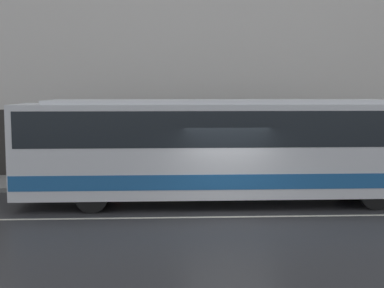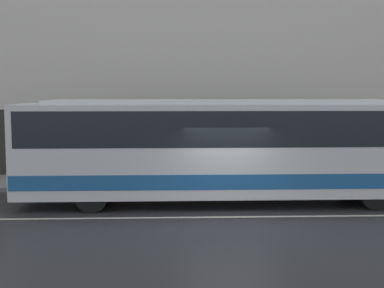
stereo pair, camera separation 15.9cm
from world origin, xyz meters
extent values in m
plane|color=#2D2D30|center=(0.00, 0.00, 0.00)|extent=(60.00, 60.00, 0.00)
cube|color=gray|center=(0.00, 5.51, 0.07)|extent=(60.00, 3.02, 0.15)
cube|color=silver|center=(0.00, 7.17, 6.86)|extent=(60.00, 0.30, 13.73)
cube|color=#2D2B28|center=(0.00, 7.01, 1.40)|extent=(60.00, 0.06, 2.80)
cube|color=beige|center=(0.00, 0.00, 0.00)|extent=(54.00, 0.14, 0.01)
cube|color=silver|center=(-0.13, 1.88, 1.76)|extent=(12.48, 2.59, 2.81)
cube|color=#1E5999|center=(-0.13, 1.88, 0.90)|extent=(12.42, 2.61, 0.45)
cube|color=black|center=(-0.13, 1.88, 2.45)|extent=(12.11, 2.61, 1.07)
cube|color=silver|center=(-0.13, 1.88, 3.22)|extent=(10.61, 2.20, 0.12)
cylinder|color=black|center=(4.51, 0.75, 0.48)|extent=(0.96, 0.28, 0.96)
cylinder|color=black|center=(4.51, 3.02, 0.48)|extent=(0.96, 0.28, 0.96)
cylinder|color=black|center=(-3.97, 0.75, 0.48)|extent=(0.96, 0.28, 0.96)
cylinder|color=black|center=(-3.97, 3.02, 0.48)|extent=(0.96, 0.28, 0.96)
cylinder|color=maroon|center=(-3.82, 6.09, 0.82)|extent=(0.36, 0.36, 1.35)
sphere|color=tan|center=(-3.82, 6.09, 1.62)|extent=(0.25, 0.25, 0.25)
camera|label=1|loc=(-1.80, -14.79, 3.60)|focal=50.00mm
camera|label=2|loc=(-1.64, -14.80, 3.60)|focal=50.00mm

